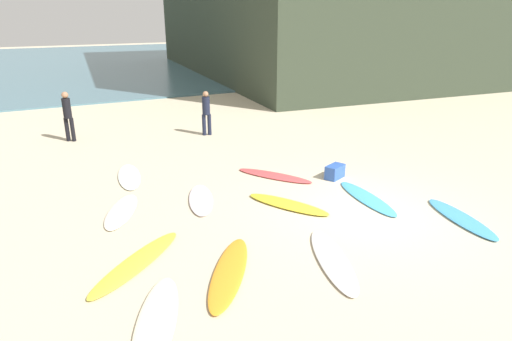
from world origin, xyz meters
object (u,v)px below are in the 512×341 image
(surfboard_1, at_px, (122,211))
(surfboard_7, at_px, (156,321))
(surfboard_10, at_px, (137,262))
(surfboard_0, at_px, (367,198))
(surfboard_2, at_px, (288,204))
(surfboard_4, at_px, (274,176))
(surfboard_5, at_px, (229,272))
(beachgoer_mid, at_px, (68,114))
(surfboard_8, at_px, (461,218))
(surfboard_9, at_px, (333,260))
(beachgoer_far, at_px, (206,111))
(surfboard_6, at_px, (129,176))
(beach_cooler, at_px, (335,172))
(surfboard_3, at_px, (201,199))
(beachgoer_near, at_px, (348,85))

(surfboard_1, height_order, surfboard_7, surfboard_7)
(surfboard_7, height_order, surfboard_10, surfboard_10)
(surfboard_0, relative_size, surfboard_1, 1.17)
(surfboard_2, height_order, surfboard_4, surfboard_2)
(surfboard_5, height_order, beachgoer_mid, beachgoer_mid)
(surfboard_8, bearing_deg, surfboard_10, -179.61)
(surfboard_9, relative_size, beachgoer_far, 1.43)
(surfboard_6, xyz_separation_m, beach_cooler, (5.06, -2.60, 0.15))
(surfboard_1, bearing_deg, beach_cooler, 20.24)
(surfboard_6, distance_m, surfboard_8, 8.47)
(surfboard_4, bearing_deg, beachgoer_mid, -87.87)
(surfboard_7, bearing_deg, surfboard_8, -153.17)
(surfboard_3, distance_m, surfboard_6, 2.70)
(beach_cooler, bearing_deg, surfboard_4, 149.74)
(surfboard_0, bearing_deg, surfboard_9, 45.71)
(surfboard_2, bearing_deg, surfboard_3, -64.22)
(surfboard_5, xyz_separation_m, beachgoer_mid, (-1.63, 10.28, 0.94))
(surfboard_7, distance_m, beachgoer_mid, 11.04)
(surfboard_0, xyz_separation_m, beach_cooler, (0.16, 1.55, 0.15))
(beachgoer_mid, xyz_separation_m, beach_cooler, (6.12, -7.25, -0.79))
(surfboard_1, bearing_deg, surfboard_8, -5.44)
(beachgoer_near, relative_size, beachgoer_far, 1.02)
(surfboard_1, relative_size, surfboard_4, 0.87)
(surfboard_4, bearing_deg, surfboard_0, 84.08)
(surfboard_5, distance_m, surfboard_10, 1.73)
(surfboard_0, bearing_deg, surfboard_6, -33.25)
(beachgoer_far, bearing_deg, surfboard_8, -65.22)
(surfboard_6, bearing_deg, surfboard_1, -97.44)
(surfboard_1, height_order, surfboard_10, surfboard_10)
(surfboard_0, xyz_separation_m, surfboard_9, (-2.47, -1.98, 0.00))
(surfboard_6, bearing_deg, surfboard_0, -31.79)
(surfboard_4, xyz_separation_m, surfboard_10, (-4.43, -2.82, 0.00))
(surfboard_3, bearing_deg, beachgoer_far, -94.62)
(surfboard_0, height_order, surfboard_5, surfboard_5)
(surfboard_1, relative_size, surfboard_2, 0.91)
(surfboard_6, height_order, surfboard_9, surfboard_9)
(surfboard_3, relative_size, beachgoer_near, 1.16)
(beachgoer_mid, height_order, beachgoer_far, beachgoer_mid)
(surfboard_9, distance_m, surfboard_10, 3.59)
(surfboard_7, relative_size, beach_cooler, 3.97)
(surfboard_1, height_order, surfboard_4, surfboard_4)
(surfboard_9, xyz_separation_m, beachgoer_mid, (-3.50, 10.77, 0.94))
(surfboard_7, bearing_deg, beachgoer_near, -113.16)
(surfboard_4, distance_m, surfboard_7, 6.45)
(surfboard_4, bearing_deg, beachgoer_near, -172.28)
(surfboard_4, xyz_separation_m, surfboard_7, (-4.54, -4.59, 0.00))
(surfboard_5, height_order, surfboard_6, surfboard_5)
(beach_cooler, bearing_deg, surfboard_1, 175.94)
(surfboard_6, bearing_deg, beachgoer_far, 51.01)
(surfboard_9, relative_size, beachgoer_mid, 1.33)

